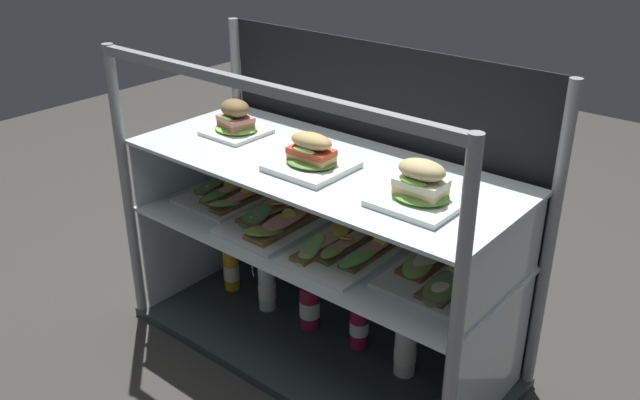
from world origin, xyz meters
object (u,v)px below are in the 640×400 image
object	(u,v)px
juice_bottle_near_post	(267,285)
juice_bottle_front_right_end	(405,350)
juice_bottle_back_center	(231,267)
orange_fruit_beside_bottles	(471,385)
open_sandwich_tray_center	(348,247)
open_sandwich_tray_near_right_corner	(443,270)
open_sandwich_tray_left_of_center	(278,220)
plated_roll_sandwich_far_right	(236,121)
juice_bottle_tucked_behind	(310,306)
juice_bottle_front_middle	(359,325)
open_sandwich_tray_near_left_corner	(234,191)
plated_roll_sandwich_near_left_corner	(311,157)
plated_roll_sandwich_mid_right	(421,189)

from	to	relation	value
juice_bottle_near_post	juice_bottle_front_right_end	distance (m)	0.56
juice_bottle_back_center	orange_fruit_beside_bottles	bearing A→B (deg)	2.38
open_sandwich_tray_center	juice_bottle_near_post	xyz separation A→B (m)	(-0.39, 0.06, -0.31)
open_sandwich_tray_near_right_corner	juice_bottle_near_post	distance (m)	0.73
open_sandwich_tray_left_of_center	open_sandwich_tray_near_right_corner	xyz separation A→B (m)	(0.54, 0.07, -0.00)
juice_bottle_back_center	juice_bottle_near_post	size ratio (longest dim) A/B	0.91
juice_bottle_back_center	juice_bottle_near_post	bearing A→B (deg)	-2.86
plated_roll_sandwich_far_right	juice_bottle_tucked_behind	world-z (taller)	plated_roll_sandwich_far_right
juice_bottle_back_center	plated_roll_sandwich_far_right	bearing A→B (deg)	-12.64
juice_bottle_front_right_end	juice_bottle_front_middle	bearing A→B (deg)	175.29
juice_bottle_tucked_behind	juice_bottle_near_post	bearing A→B (deg)	-176.58
juice_bottle_front_right_end	juice_bottle_back_center	bearing A→B (deg)	-179.51
open_sandwich_tray_near_left_corner	juice_bottle_front_middle	bearing A→B (deg)	3.40
plated_roll_sandwich_far_right	orange_fruit_beside_bottles	world-z (taller)	plated_roll_sandwich_far_right
open_sandwich_tray_left_of_center	juice_bottle_tucked_behind	xyz separation A→B (m)	(0.06, 0.07, -0.33)
plated_roll_sandwich_near_left_corner	juice_bottle_front_middle	distance (m)	0.59
open_sandwich_tray_near_right_corner	juice_bottle_tucked_behind	xyz separation A→B (m)	(-0.48, 0.01, -0.33)
juice_bottle_near_post	juice_bottle_front_right_end	bearing A→B (deg)	1.62
open_sandwich_tray_near_left_corner	juice_bottle_front_right_end	xyz separation A→B (m)	(0.70, 0.02, -0.32)
orange_fruit_beside_bottles	open_sandwich_tray_center	bearing A→B (deg)	-164.40
juice_bottle_front_middle	open_sandwich_tray_near_right_corner	bearing A→B (deg)	-5.14
plated_roll_sandwich_mid_right	open_sandwich_tray_center	distance (m)	0.35
juice_bottle_back_center	juice_bottle_front_right_end	world-z (taller)	juice_bottle_back_center
open_sandwich_tray_near_left_corner	juice_bottle_back_center	bearing A→B (deg)	169.35
plated_roll_sandwich_far_right	juice_bottle_near_post	bearing A→B (deg)	5.65
open_sandwich_tray_near_left_corner	plated_roll_sandwich_mid_right	bearing A→B (deg)	-5.46
juice_bottle_near_post	juice_bottle_front_right_end	world-z (taller)	juice_bottle_near_post
plated_roll_sandwich_mid_right	juice_bottle_back_center	distance (m)	1.00
plated_roll_sandwich_far_right	open_sandwich_tray_near_right_corner	bearing A→B (deg)	1.11
juice_bottle_near_post	juice_bottle_front_middle	distance (m)	0.37
plated_roll_sandwich_near_left_corner	juice_bottle_back_center	size ratio (longest dim) A/B	0.92
open_sandwich_tray_left_of_center	juice_bottle_near_post	world-z (taller)	open_sandwich_tray_left_of_center
juice_bottle_front_middle	orange_fruit_beside_bottles	world-z (taller)	juice_bottle_front_middle
juice_bottle_back_center	juice_bottle_front_right_end	bearing A→B (deg)	0.49
juice_bottle_back_center	juice_bottle_front_middle	size ratio (longest dim) A/B	1.13
open_sandwich_tray_near_right_corner	plated_roll_sandwich_mid_right	bearing A→B (deg)	-117.51
open_sandwich_tray_left_of_center	juice_bottle_back_center	world-z (taller)	open_sandwich_tray_left_of_center
plated_roll_sandwich_far_right	plated_roll_sandwich_near_left_corner	distance (m)	0.38
orange_fruit_beside_bottles	open_sandwich_tray_near_left_corner	bearing A→B (deg)	-176.93
juice_bottle_front_middle	orange_fruit_beside_bottles	xyz separation A→B (m)	(0.39, 0.02, -0.04)
plated_roll_sandwich_mid_right	open_sandwich_tray_near_left_corner	distance (m)	0.81
open_sandwich_tray_near_right_corner	juice_bottle_back_center	bearing A→B (deg)	179.70
open_sandwich_tray_near_right_corner	juice_bottle_back_center	size ratio (longest dim) A/B	1.64
plated_roll_sandwich_far_right	open_sandwich_tray_near_right_corner	world-z (taller)	plated_roll_sandwich_far_right
plated_roll_sandwich_near_left_corner	open_sandwich_tray_left_of_center	size ratio (longest dim) A/B	0.56
plated_roll_sandwich_mid_right	juice_bottle_front_middle	size ratio (longest dim) A/B	1.05
plated_roll_sandwich_near_left_corner	juice_bottle_near_post	bearing A→B (deg)	164.15
juice_bottle_back_center	juice_bottle_near_post	world-z (taller)	juice_bottle_near_post
plated_roll_sandwich_far_right	open_sandwich_tray_left_of_center	bearing A→B (deg)	-13.02
juice_bottle_front_middle	orange_fruit_beside_bottles	bearing A→B (deg)	2.64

